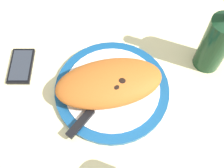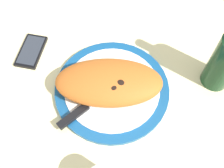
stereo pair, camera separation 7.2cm
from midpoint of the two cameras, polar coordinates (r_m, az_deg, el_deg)
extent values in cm
cube|color=beige|center=(77.04, -2.68, -2.12)|extent=(150.00, 150.00, 3.00)
cylinder|color=navy|center=(75.07, -2.75, -1.36)|extent=(31.82, 31.82, 1.42)
cylinder|color=white|center=(74.31, -2.78, -1.05)|extent=(26.50, 26.50, 0.30)
ellipsoid|color=#C16023|center=(71.10, -3.44, -0.17)|extent=(30.82, 19.58, 6.49)
ellipsoid|color=black|center=(68.34, -1.06, 0.44)|extent=(3.80, 3.57, 1.05)
ellipsoid|color=black|center=(67.64, -2.28, -0.88)|extent=(3.02, 2.77, 0.86)
cube|color=silver|center=(76.58, -3.93, 2.40)|extent=(13.09, 3.98, 0.40)
cube|color=silver|center=(77.02, -10.31, 1.60)|extent=(4.40, 3.08, 0.40)
cube|color=silver|center=(73.23, -3.84, -2.21)|extent=(11.79, 7.87, 0.40)
cube|color=black|center=(70.20, -9.64, -8.39)|extent=(8.97, 6.42, 1.20)
cube|color=black|center=(84.69, -21.01, 3.36)|extent=(10.41, 13.45, 1.00)
cube|color=#2D333D|center=(84.23, -21.13, 3.57)|extent=(8.98, 11.76, 0.16)
cylinder|color=#14381E|center=(77.12, 18.55, 7.73)|extent=(7.80, 7.80, 17.57)
camera|label=1|loc=(0.04, -92.87, -5.20)|focal=43.21mm
camera|label=2|loc=(0.04, 87.13, 5.20)|focal=43.21mm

